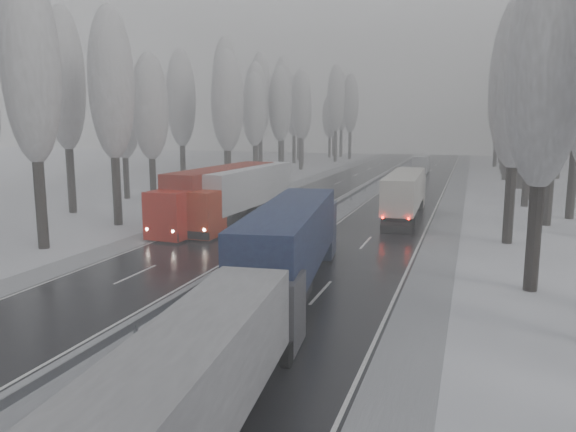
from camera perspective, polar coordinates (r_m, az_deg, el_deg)
The scene contains 54 objects.
ground at distance 20.02m, azimuth -21.71°, elevation -15.68°, with size 260.00×260.00×0.00m, color white.
carriageway_right at distance 44.97m, azimuth 9.30°, elevation -1.14°, with size 7.50×200.00×0.03m, color black.
carriageway_left at distance 47.69m, azimuth -3.25°, elevation -0.41°, with size 7.50×200.00×0.03m, color black.
median_slush at distance 46.05m, azimuth 2.84°, elevation -0.76°, with size 3.00×200.00×0.04m, color #A4A6AC.
shoulder_right at distance 44.49m, azimuth 15.60°, elevation -1.48°, with size 2.40×200.00×0.04m, color #A4A6AC.
shoulder_left at distance 49.70m, azimuth -8.57°, elevation -0.09°, with size 2.40×200.00×0.04m, color #A4A6AC.
median_guardrail at distance 45.94m, azimuth 2.84°, elevation -0.06°, with size 0.12×200.00×0.76m.
tree_16 at distance 29.58m, azimuth 24.77°, elevation 13.31°, with size 3.60×3.60×16.53m.
tree_18 at distance 40.84m, azimuth 22.27°, elevation 12.27°, with size 3.60×3.60×16.58m.
tree_20 at distance 49.22m, azimuth 25.61°, elevation 10.83°, with size 3.60×3.60×15.71m.
tree_22 at distance 59.51m, azimuth 23.52°, elevation 10.70°, with size 3.60×3.60×15.86m.
tree_24 at distance 65.13m, azimuth 24.06°, elevation 13.11°, with size 3.60×3.60×20.49m.
tree_26 at distance 75.24m, azimuth 22.99°, elevation 11.78°, with size 3.60×3.60×18.78m.
tree_28 at distance 85.84m, azimuth 21.62°, elevation 11.86°, with size 3.60×3.60×19.62m.
tree_29 at distance 90.44m, azimuth 26.19°, elevation 10.80°, with size 3.60×3.60×18.11m.
tree_30 at distance 95.53m, azimuth 21.40°, elevation 10.91°, with size 3.60×3.60×17.86m.
tree_31 at distance 99.98m, azimuth 24.74°, elevation 10.87°, with size 3.60×3.60×18.58m.
tree_32 at distance 103.02m, azimuth 21.21°, elevation 10.60°, with size 3.60×3.60×17.33m.
tree_33 at distance 107.16m, azimuth 22.75°, elevation 9.41°, with size 3.60×3.60×14.33m.
tree_34 at distance 110.09m, azimuth 20.57°, elevation 10.63°, with size 3.60×3.60×17.63m.
tree_35 at distance 114.76m, azimuth 25.18°, elevation 10.47°, with size 3.60×3.60×18.25m.
tree_36 at distance 120.02m, azimuth 21.08°, elevation 11.26°, with size 3.60×3.60×20.23m.
tree_37 at distance 124.43m, azimuth 24.19°, elevation 9.85°, with size 3.60×3.60×16.37m.
tree_38 at distance 130.61m, azimuth 21.59°, elevation 10.42°, with size 3.60×3.60×17.97m.
tree_39 at distance 134.75m, azimuth 22.68°, elevation 9.82°, with size 3.60×3.60×16.19m.
tree_56 at distance 39.86m, azimuth -24.68°, elevation 13.61°, with size 3.60×3.60×18.12m.
tree_58 at distance 46.97m, azimuth -17.50°, elevation 12.60°, with size 3.60×3.60×17.21m.
tree_59 at distance 54.86m, azimuth -21.74°, elevation 12.68°, with size 3.60×3.60×18.41m.
tree_60 at distance 56.38m, azimuth -13.84°, elevation 10.65°, with size 3.60×3.60×14.84m.
tree_61 at distance 62.88m, azimuth -16.39°, elevation 9.89°, with size 3.60×3.60×13.95m.
tree_62 at distance 63.03m, azimuth -6.19°, elevation 11.44°, with size 3.60×3.60×16.04m.
tree_63 at distance 70.17m, azimuth -10.82°, elevation 11.58°, with size 3.60×3.60×16.88m.
tree_64 at distance 72.98m, azimuth -6.36°, elevation 10.87°, with size 3.60×3.60×15.42m.
tree_65 at distance 77.46m, azimuth -6.37°, elevation 12.71°, with size 3.60×3.60×19.48m.
tree_66 at distance 81.80m, azimuth -3.44°, elevation 10.69°, with size 3.60×3.60×15.23m.
tree_67 at distance 86.06m, azimuth -3.32°, elevation 11.43°, with size 3.60×3.60×17.09m.
tree_68 at distance 87.61m, azimuth -0.80°, elevation 11.23°, with size 3.60×3.60×16.65m.
tree_69 at distance 93.09m, azimuth -2.86°, elevation 12.18°, with size 3.60×3.60×19.35m.
tree_70 at distance 97.13m, azimuth 1.33°, elevation 11.24°, with size 3.60×3.60×17.09m.
tree_71 at distance 102.45m, azimuth -0.61°, elevation 12.05°, with size 3.60×3.60×19.61m.
tree_72 at distance 106.80m, azimuth 1.45°, elevation 10.42°, with size 3.60×3.60×15.11m.
tree_73 at distance 111.50m, azimuth 0.62°, elevation 11.08°, with size 3.60×3.60×17.22m.
tree_74 at distance 116.28m, azimuth 4.89°, elevation 11.76°, with size 3.60×3.60×19.68m.
tree_75 at distance 122.53m, azimuth 1.10°, elevation 11.36°, with size 3.60×3.60×18.60m.
tree_76 at distance 125.18m, azimuth 6.37°, elevation 11.25°, with size 3.60×3.60×18.55m.
tree_77 at distance 130.30m, azimuth 4.27°, elevation 10.04°, with size 3.60×3.60×14.32m.
tree_78 at distance 132.39m, azimuth 5.47°, elevation 11.45°, with size 3.60×3.60×19.55m.
tree_79 at distance 136.88m, azimuth 4.69°, elevation 10.74°, with size 3.60×3.60×17.07m.
truck_grey_tarp at distance 14.73m, azimuth -8.31°, elevation -15.47°, with size 3.66×14.20×3.61m.
truck_blue_box at distance 27.79m, azimuth 0.63°, elevation -2.35°, with size 4.99×17.24×4.38m.
truck_cream_box at distance 49.09m, azimuth 11.86°, elevation 2.44°, with size 2.87×15.76×4.03m.
box_truck_distant at distance 92.58m, azimuth 13.37°, elevation 5.13°, with size 2.47×7.65×2.84m.
truck_red_white at distance 46.34m, azimuth -4.86°, elevation 2.54°, with size 3.39×17.62×4.50m.
truck_red_red at distance 45.90m, azimuth -7.19°, elevation 2.47°, with size 3.90×17.88×4.55m.
Camera 1 is at (12.03, -13.67, 8.34)m, focal length 35.00 mm.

